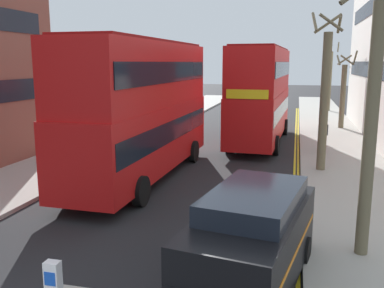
{
  "coord_description": "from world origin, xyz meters",
  "views": [
    {
      "loc": [
        4.18,
        -3.93,
        4.77
      ],
      "look_at": [
        0.5,
        11.0,
        1.8
      ],
      "focal_mm": 39.64,
      "sensor_mm": 36.0,
      "label": 1
    }
  ],
  "objects_px": {
    "double_decker_bus_away": "(142,106)",
    "double_decker_bus_oncoming": "(261,92)",
    "taxi_minivan": "(251,241)",
    "pedestrian_far": "(324,135)"
  },
  "relations": [
    {
      "from": "pedestrian_far",
      "to": "double_decker_bus_oncoming",
      "type": "bearing_deg",
      "value": 146.73
    },
    {
      "from": "double_decker_bus_away",
      "to": "taxi_minivan",
      "type": "bearing_deg",
      "value": -55.84
    },
    {
      "from": "taxi_minivan",
      "to": "pedestrian_far",
      "type": "bearing_deg",
      "value": 81.02
    },
    {
      "from": "double_decker_bus_oncoming",
      "to": "taxi_minivan",
      "type": "xyz_separation_m",
      "value": [
        1.25,
        -17.01,
        -1.96
      ]
    },
    {
      "from": "double_decker_bus_away",
      "to": "double_decker_bus_oncoming",
      "type": "distance_m",
      "value": 10.05
    },
    {
      "from": "double_decker_bus_away",
      "to": "double_decker_bus_oncoming",
      "type": "relative_size",
      "value": 1.0
    },
    {
      "from": "pedestrian_far",
      "to": "double_decker_bus_away",
      "type": "bearing_deg",
      "value": -137.94
    },
    {
      "from": "double_decker_bus_away",
      "to": "double_decker_bus_oncoming",
      "type": "height_order",
      "value": "same"
    },
    {
      "from": "double_decker_bus_away",
      "to": "taxi_minivan",
      "type": "relative_size",
      "value": 2.15
    },
    {
      "from": "double_decker_bus_oncoming",
      "to": "taxi_minivan",
      "type": "distance_m",
      "value": 17.16
    }
  ]
}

